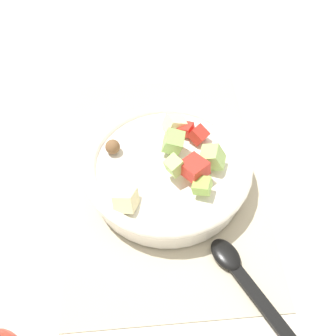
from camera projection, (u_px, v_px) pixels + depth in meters
name	position (u px, v px, depth m)	size (l,w,h in m)	color
ground_plane	(164.00, 179.00, 0.74)	(2.40, 2.40, 0.00)	silver
placemat	(164.00, 178.00, 0.74)	(0.49, 0.32, 0.01)	#BCB299
salad_bowl	(168.00, 170.00, 0.70)	(0.27, 0.27, 0.10)	white
serving_spoon	(240.00, 273.00, 0.62)	(0.18, 0.11, 0.01)	black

